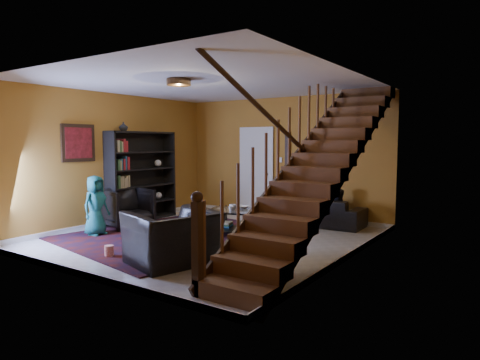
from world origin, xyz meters
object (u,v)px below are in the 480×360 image
object	(u,v)px
sofa	(316,211)
armchair_right	(173,238)
armchair_left	(127,208)
bookshelf	(142,178)
coffee_table	(242,221)

from	to	relation	value
sofa	armchair_right	xyz separation A→B (m)	(-0.49, -3.90, 0.09)
armchair_left	sofa	bearing A→B (deg)	-37.95
bookshelf	armchair_right	size ratio (longest dim) A/B	1.67
bookshelf	sofa	xyz separation A→B (m)	(3.47, 1.70, -0.67)
coffee_table	armchair_right	bearing A→B (deg)	-84.40
coffee_table	bookshelf	bearing A→B (deg)	177.76
bookshelf	armchair_right	distance (m)	3.75
sofa	armchair_left	distance (m)	3.97
armchair_left	armchair_right	xyz separation A→B (m)	(2.63, -1.44, -0.02)
sofa	armchair_left	size ratio (longest dim) A/B	2.25
armchair_right	armchair_left	bearing A→B (deg)	-101.73
armchair_left	bookshelf	bearing A→B (deg)	38.66
armchair_right	bookshelf	bearing A→B (deg)	-109.48
armchair_right	sofa	bearing A→B (deg)	-170.17
bookshelf	coffee_table	xyz separation A→B (m)	(2.78, -0.11, -0.68)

